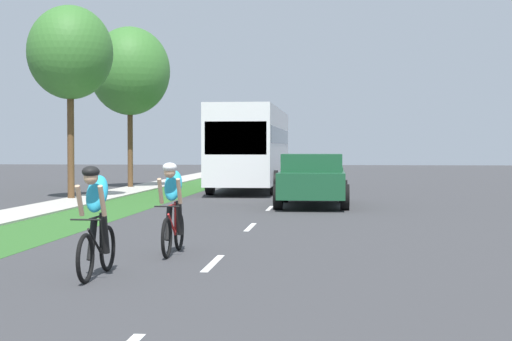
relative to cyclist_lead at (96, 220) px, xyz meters
name	(u,v)px	position (x,y,z in m)	size (l,w,h in m)	color
ground_plane	(266,212)	(1.43, 11.49, -0.81)	(120.00, 120.00, 0.00)	#38383A
grass_verge	(107,210)	(-3.25, 11.49, -0.81)	(2.26, 70.00, 0.01)	#2D6026
sidewalk_concrete	(41,210)	(-5.24, 11.49, -0.81)	(1.72, 70.00, 0.10)	#B2ADA3
lane_markings_center	(276,202)	(1.43, 15.49, -0.81)	(0.12, 52.20, 0.01)	white
cyclist_lead	(96,220)	(0.00, 0.00, 0.00)	(0.42, 1.72, 1.58)	black
cyclist_trailing	(173,207)	(0.59, 2.43, 0.00)	(0.42, 1.72, 1.58)	black
pickup_dark_green	(313,180)	(2.70, 13.63, 0.02)	(2.22, 5.10, 1.64)	#194C2D
bus_white	(252,144)	(-0.17, 22.94, 1.17)	(2.78, 11.60, 3.48)	silver
street_tree_near	(70,53)	(-5.87, 15.97, 4.34)	(2.99, 2.99, 6.82)	brown
street_tree_far	(130,71)	(-5.82, 23.88, 4.47)	(3.63, 3.63, 7.29)	brown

